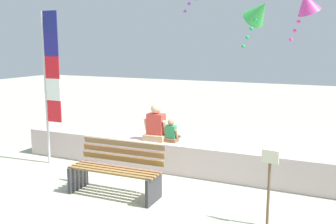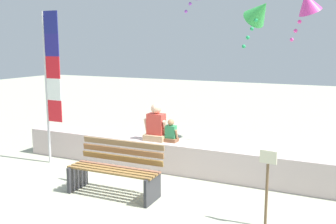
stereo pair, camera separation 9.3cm
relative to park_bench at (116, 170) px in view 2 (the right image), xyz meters
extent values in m
plane|color=#AAAE95|center=(0.35, 0.42, -0.42)|extent=(40.00, 40.00, 0.00)
cube|color=#C3ADAA|center=(0.35, 1.54, -0.12)|extent=(6.93, 0.55, 0.59)
cube|color=brown|center=(0.01, -0.25, 0.03)|extent=(1.59, 0.11, 0.03)
cube|color=olive|center=(0.00, -0.14, 0.03)|extent=(1.59, 0.11, 0.03)
cube|color=olive|center=(0.00, -0.03, 0.03)|extent=(1.59, 0.11, 0.03)
cube|color=#925D45|center=(0.00, 0.09, 0.03)|extent=(1.59, 0.11, 0.03)
cube|color=olive|center=(0.00, 0.19, 0.15)|extent=(1.59, 0.08, 0.10)
cube|color=#8D5F3A|center=(0.00, 0.22, 0.28)|extent=(1.59, 0.08, 0.10)
cube|color=olive|center=(-0.01, 0.24, 0.41)|extent=(1.59, 0.08, 0.10)
cube|color=#2D2D33|center=(-0.73, -0.10, -0.19)|extent=(0.06, 0.53, 0.45)
cube|color=#2D2D33|center=(0.74, -0.07, -0.19)|extent=(0.06, 0.53, 0.45)
cube|color=tan|center=(-0.02, 1.55, 0.24)|extent=(0.44, 0.36, 0.12)
cube|color=#CA3D34|center=(-0.02, 1.55, 0.51)|extent=(0.34, 0.22, 0.42)
cylinder|color=#DCA98A|center=(-0.23, 1.53, 0.46)|extent=(0.07, 0.17, 0.31)
cylinder|color=#DCA98A|center=(0.19, 1.53, 0.46)|extent=(0.07, 0.17, 0.31)
sphere|color=#DCA98A|center=(-0.02, 1.55, 0.83)|extent=(0.21, 0.21, 0.21)
cube|color=brown|center=(0.31, 1.55, 0.21)|extent=(0.27, 0.22, 0.07)
cube|color=#2E8451|center=(0.31, 1.55, 0.38)|extent=(0.21, 0.13, 0.26)
cylinder|color=#A0744F|center=(0.18, 1.54, 0.35)|extent=(0.04, 0.10, 0.19)
cylinder|color=#A0744F|center=(0.43, 1.54, 0.35)|extent=(0.04, 0.10, 0.19)
sphere|color=#A0744F|center=(0.31, 1.55, 0.57)|extent=(0.13, 0.13, 0.13)
cylinder|color=#B7B7BC|center=(-2.27, 0.90, 1.18)|extent=(0.05, 0.05, 3.18)
cube|color=red|center=(-2.07, 0.90, 0.73)|extent=(0.35, 0.02, 0.45)
cube|color=white|center=(-2.07, 0.90, 1.18)|extent=(0.35, 0.02, 0.45)
cube|color=red|center=(-2.07, 0.90, 1.63)|extent=(0.35, 0.02, 0.45)
cube|color=navy|center=(-2.07, 0.90, 2.09)|extent=(0.35, 0.02, 0.45)
cube|color=navy|center=(-2.07, 0.90, 2.54)|extent=(0.35, 0.02, 0.45)
cone|color=green|center=(1.66, 3.01, 2.78)|extent=(0.85, 0.81, 0.69)
sphere|color=#24A05B|center=(1.61, 2.93, 2.60)|extent=(0.08, 0.08, 0.08)
sphere|color=#24A05B|center=(1.55, 2.85, 2.42)|extent=(0.08, 0.08, 0.08)
sphere|color=#24A05B|center=(1.49, 2.76, 2.24)|extent=(0.08, 0.08, 0.08)
sphere|color=#24A05B|center=(1.43, 2.68, 2.06)|extent=(0.08, 0.08, 0.08)
cone|color=#DB3D9E|center=(2.59, 3.13, 2.92)|extent=(0.74, 0.75, 0.55)
sphere|color=#EA3FA3|center=(2.51, 3.19, 2.74)|extent=(0.08, 0.08, 0.08)
sphere|color=#EA3FA3|center=(2.43, 3.26, 2.56)|extent=(0.08, 0.08, 0.08)
sphere|color=#EA3FA3|center=(2.36, 3.32, 2.38)|extent=(0.08, 0.08, 0.08)
sphere|color=#EA3FA3|center=(2.28, 3.38, 2.20)|extent=(0.08, 0.08, 0.08)
sphere|color=purple|center=(-0.19, 3.71, 3.07)|extent=(0.08, 0.08, 0.08)
sphere|color=purple|center=(-0.28, 3.68, 2.89)|extent=(0.08, 0.08, 0.08)
cylinder|color=brown|center=(2.55, -0.15, 0.04)|extent=(0.04, 0.04, 0.91)
cube|color=beige|center=(2.55, -0.15, 0.59)|extent=(0.24, 0.06, 0.18)
camera|label=1|loc=(3.43, -5.36, 2.10)|focal=41.63mm
camera|label=2|loc=(3.51, -5.32, 2.10)|focal=41.63mm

